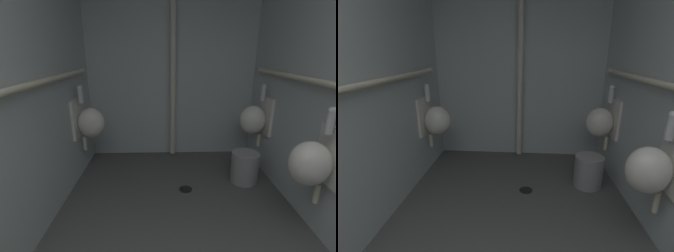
% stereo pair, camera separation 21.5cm
% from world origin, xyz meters
% --- Properties ---
extents(floor, '(2.33, 3.46, 0.08)m').
position_xyz_m(floor, '(0.00, 1.67, -0.04)').
color(floor, '#4C4F4C').
rests_on(floor, ground).
extents(wall_left, '(0.06, 3.46, 2.59)m').
position_xyz_m(wall_left, '(-1.13, 1.67, 1.30)').
color(wall_left, '#B5BDBE').
rests_on(wall_left, ground).
extents(wall_back, '(2.33, 0.06, 2.59)m').
position_xyz_m(wall_back, '(0.00, 3.37, 1.30)').
color(wall_back, '#B5BDBE').
rests_on(wall_back, ground).
extents(urinal_left_mid, '(0.32, 0.30, 0.76)m').
position_xyz_m(urinal_left_mid, '(-0.96, 2.74, 0.65)').
color(urinal_left_mid, silver).
extents(urinal_right_mid, '(0.32, 0.30, 0.76)m').
position_xyz_m(urinal_right_mid, '(0.96, 1.66, 0.65)').
color(urinal_right_mid, silver).
extents(urinal_right_far, '(0.32, 0.30, 0.76)m').
position_xyz_m(urinal_right_far, '(0.96, 2.80, 0.65)').
color(urinal_right_far, silver).
extents(supply_pipe_left, '(0.06, 2.67, 0.06)m').
position_xyz_m(supply_pipe_left, '(-1.04, 1.64, 1.20)').
color(supply_pipe_left, beige).
extents(standpipe_back_wall, '(0.08, 0.08, 2.54)m').
position_xyz_m(standpipe_back_wall, '(0.01, 3.26, 1.30)').
color(standpipe_back_wall, beige).
rests_on(standpipe_back_wall, ground).
extents(floor_drain, '(0.14, 0.14, 0.01)m').
position_xyz_m(floor_drain, '(0.11, 2.36, 0.00)').
color(floor_drain, black).
rests_on(floor_drain, ground).
extents(waste_bin, '(0.30, 0.30, 0.35)m').
position_xyz_m(waste_bin, '(0.79, 2.51, 0.17)').
color(waste_bin, gray).
rests_on(waste_bin, ground).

